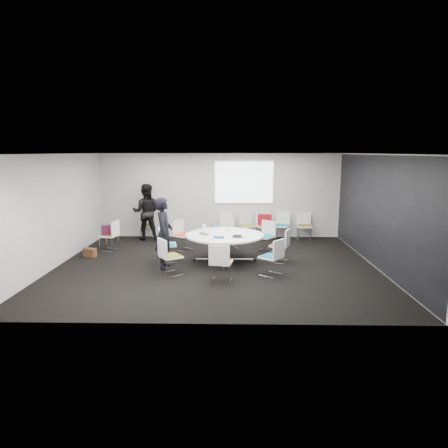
{
  "coord_description": "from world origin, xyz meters",
  "views": [
    {
      "loc": [
        0.41,
        -9.79,
        2.85
      ],
      "look_at": [
        0.2,
        0.4,
        1.0
      ],
      "focal_mm": 32.0,
      "sensor_mm": 36.0,
      "label": 1
    }
  ],
  "objects_px": {
    "person_back": "(146,212)",
    "chair_ring_d": "(183,241)",
    "chair_ring_c": "(229,239)",
    "brown_bag": "(90,253)",
    "chair_back_c": "(264,231)",
    "chair_ring_h": "(271,264)",
    "chair_spare_left": "(110,241)",
    "person_main": "(164,233)",
    "chair_ring_g": "(221,270)",
    "chair_back_b": "(248,231)",
    "chair_ring_f": "(170,263)",
    "chair_person_back": "(148,230)",
    "chair_back_e": "(304,231)",
    "chair_ring_b": "(265,242)",
    "chair_ring_e": "(167,251)",
    "chair_back_a": "(224,231)",
    "conference_table": "(225,242)",
    "laptop": "(205,234)",
    "maroon_bag": "(109,230)",
    "chair_ring_a": "(280,252)",
    "cup": "(227,230)",
    "chair_back_d": "(282,231)"
  },
  "relations": [
    {
      "from": "chair_ring_d",
      "to": "maroon_bag",
      "type": "xyz_separation_m",
      "value": [
        -2.16,
        -0.09,
        0.34
      ]
    },
    {
      "from": "chair_ring_a",
      "to": "brown_bag",
      "type": "xyz_separation_m",
      "value": [
        -5.15,
        0.42,
        -0.16
      ]
    },
    {
      "from": "person_back",
      "to": "chair_ring_d",
      "type": "bearing_deg",
      "value": 130.25
    },
    {
      "from": "laptop",
      "to": "brown_bag",
      "type": "relative_size",
      "value": 0.88
    },
    {
      "from": "chair_ring_g",
      "to": "chair_person_back",
      "type": "relative_size",
      "value": 1.0
    },
    {
      "from": "chair_ring_a",
      "to": "person_main",
      "type": "height_order",
      "value": "person_main"
    },
    {
      "from": "chair_ring_b",
      "to": "chair_ring_e",
      "type": "relative_size",
      "value": 1.0
    },
    {
      "from": "chair_ring_c",
      "to": "brown_bag",
      "type": "height_order",
      "value": "chair_ring_c"
    },
    {
      "from": "chair_back_c",
      "to": "chair_spare_left",
      "type": "distance_m",
      "value": 4.91
    },
    {
      "from": "chair_ring_e",
      "to": "laptop",
      "type": "xyz_separation_m",
      "value": [
        1.01,
        0.04,
        0.47
      ]
    },
    {
      "from": "chair_ring_d",
      "to": "chair_back_e",
      "type": "height_order",
      "value": "same"
    },
    {
      "from": "chair_ring_c",
      "to": "maroon_bag",
      "type": "height_order",
      "value": "chair_ring_c"
    },
    {
      "from": "chair_spare_left",
      "to": "person_main",
      "type": "bearing_deg",
      "value": -121.22
    },
    {
      "from": "chair_ring_f",
      "to": "cup",
      "type": "xyz_separation_m",
      "value": [
        1.3,
        1.48,
        0.5
      ]
    },
    {
      "from": "chair_ring_f",
      "to": "brown_bag",
      "type": "distance_m",
      "value": 2.92
    },
    {
      "from": "chair_ring_g",
      "to": "maroon_bag",
      "type": "bearing_deg",
      "value": 149.85
    },
    {
      "from": "person_back",
      "to": "brown_bag",
      "type": "height_order",
      "value": "person_back"
    },
    {
      "from": "chair_ring_g",
      "to": "chair_back_b",
      "type": "distance_m",
      "value": 4.52
    },
    {
      "from": "chair_ring_b",
      "to": "chair_ring_e",
      "type": "bearing_deg",
      "value": 59.34
    },
    {
      "from": "chair_ring_a",
      "to": "brown_bag",
      "type": "distance_m",
      "value": 5.17
    },
    {
      "from": "conference_table",
      "to": "chair_back_e",
      "type": "relative_size",
      "value": 2.31
    },
    {
      "from": "chair_back_a",
      "to": "brown_bag",
      "type": "height_order",
      "value": "chair_back_a"
    },
    {
      "from": "chair_ring_b",
      "to": "person_back",
      "type": "xyz_separation_m",
      "value": [
        -3.75,
        1.54,
        0.64
      ]
    },
    {
      "from": "conference_table",
      "to": "cup",
      "type": "height_order",
      "value": "cup"
    },
    {
      "from": "person_back",
      "to": "laptop",
      "type": "height_order",
      "value": "person_back"
    },
    {
      "from": "cup",
      "to": "chair_back_d",
      "type": "bearing_deg",
      "value": 54.38
    },
    {
      "from": "chair_ring_f",
      "to": "person_main",
      "type": "distance_m",
      "value": 0.86
    },
    {
      "from": "chair_back_e",
      "to": "person_back",
      "type": "bearing_deg",
      "value": 3.38
    },
    {
      "from": "chair_ring_b",
      "to": "laptop",
      "type": "height_order",
      "value": "chair_ring_b"
    },
    {
      "from": "chair_person_back",
      "to": "chair_back_e",
      "type": "bearing_deg",
      "value": 156.24
    },
    {
      "from": "cup",
      "to": "chair_ring_b",
      "type": "bearing_deg",
      "value": 35.74
    },
    {
      "from": "chair_back_c",
      "to": "chair_person_back",
      "type": "height_order",
      "value": "same"
    },
    {
      "from": "conference_table",
      "to": "chair_ring_e",
      "type": "xyz_separation_m",
      "value": [
        -1.51,
        -0.01,
        -0.24
      ]
    },
    {
      "from": "chair_ring_d",
      "to": "chair_back_c",
      "type": "distance_m",
      "value": 2.93
    },
    {
      "from": "chair_ring_g",
      "to": "chair_back_b",
      "type": "xyz_separation_m",
      "value": [
        0.76,
        4.46,
        0.0
      ]
    },
    {
      "from": "chair_ring_h",
      "to": "maroon_bag",
      "type": "bearing_deg",
      "value": 101.32
    },
    {
      "from": "chair_ring_e",
      "to": "chair_back_c",
      "type": "distance_m",
      "value": 3.92
    },
    {
      "from": "chair_ring_a",
      "to": "chair_back_b",
      "type": "bearing_deg",
      "value": 35.73
    },
    {
      "from": "chair_back_c",
      "to": "chair_spare_left",
      "type": "bearing_deg",
      "value": 12.05
    },
    {
      "from": "chair_back_c",
      "to": "chair_ring_h",
      "type": "bearing_deg",
      "value": 80.38
    },
    {
      "from": "chair_ring_d",
      "to": "chair_back_c",
      "type": "relative_size",
      "value": 1.0
    },
    {
      "from": "chair_back_b",
      "to": "chair_back_e",
      "type": "height_order",
      "value": "same"
    },
    {
      "from": "brown_bag",
      "to": "chair_ring_f",
      "type": "bearing_deg",
      "value": -32.44
    },
    {
      "from": "chair_ring_f",
      "to": "brown_bag",
      "type": "relative_size",
      "value": 2.44
    },
    {
      "from": "conference_table",
      "to": "laptop",
      "type": "relative_size",
      "value": 6.39
    },
    {
      "from": "chair_ring_d",
      "to": "person_back",
      "type": "distance_m",
      "value": 2.07
    },
    {
      "from": "laptop",
      "to": "chair_person_back",
      "type": "bearing_deg",
      "value": 3.23
    },
    {
      "from": "chair_spare_left",
      "to": "person_main",
      "type": "height_order",
      "value": "person_main"
    },
    {
      "from": "chair_ring_a",
      "to": "chair_ring_h",
      "type": "relative_size",
      "value": 1.0
    },
    {
      "from": "chair_ring_d",
      "to": "laptop",
      "type": "relative_size",
      "value": 2.77
    }
  ]
}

